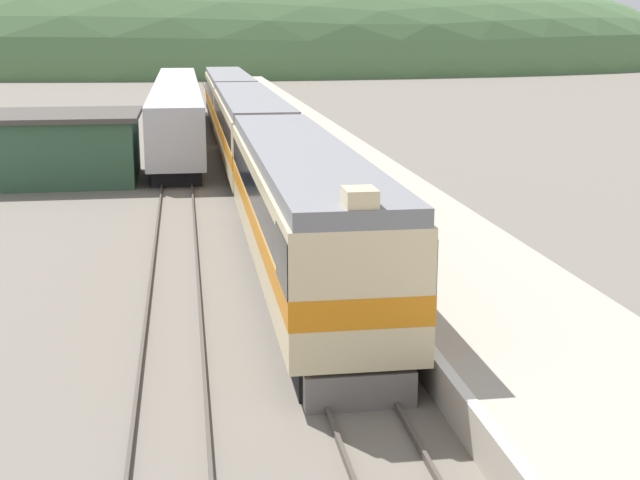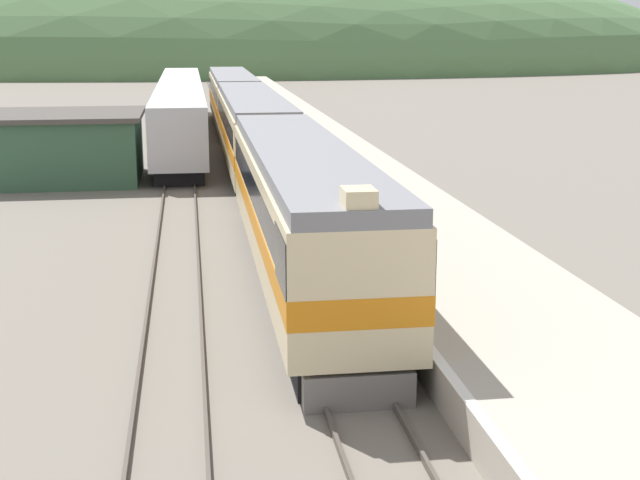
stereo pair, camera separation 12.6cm
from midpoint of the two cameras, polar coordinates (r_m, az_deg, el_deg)
track_main at (r=73.08m, az=-6.04°, el=7.56°), size 1.52×180.00×0.16m
track_siding at (r=73.01m, az=-9.09°, el=7.46°), size 1.51×180.00×0.16m
platform at (r=53.66m, az=-0.32°, el=5.87°), size 5.60×140.00×0.91m
distant_hills at (r=169.89m, az=-7.64°, el=10.88°), size 189.81×85.41×43.56m
station_shed at (r=46.69m, az=-16.37°, el=5.75°), size 8.00×6.97×3.43m
express_train_lead_car at (r=26.56m, az=-1.32°, el=1.92°), size 3.01×19.16×4.54m
carriage_second at (r=47.15m, az=-4.59°, el=6.99°), size 3.00×20.47×4.18m
carriage_third at (r=68.37m, az=-5.91°, el=9.00°), size 3.00×20.47×4.18m
siding_train at (r=62.86m, az=-9.18°, el=8.26°), size 2.90×40.50×3.89m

